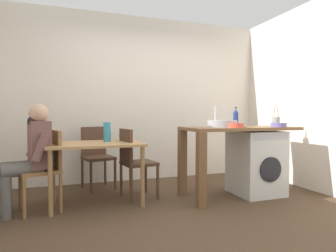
% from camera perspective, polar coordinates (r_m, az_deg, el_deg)
% --- Properties ---
extents(ground_plane, '(5.46, 5.46, 0.00)m').
position_cam_1_polar(ground_plane, '(3.37, 2.43, -16.42)').
color(ground_plane, '#4C3826').
extents(wall_back, '(4.60, 0.10, 2.70)m').
position_cam_1_polar(wall_back, '(4.87, -5.25, 5.38)').
color(wall_back, silver).
rests_on(wall_back, ground_plane).
extents(wall_counter_side, '(0.10, 3.80, 2.70)m').
position_cam_1_polar(wall_counter_side, '(4.48, 29.06, 5.41)').
color(wall_counter_side, silver).
rests_on(wall_counter_side, ground_plane).
extents(dining_table, '(1.10, 0.76, 0.74)m').
position_cam_1_polar(dining_table, '(3.62, -14.09, -4.75)').
color(dining_table, tan).
rests_on(dining_table, ground_plane).
extents(chair_person_seat, '(0.48, 0.48, 0.90)m').
position_cam_1_polar(chair_person_seat, '(3.55, -22.85, -7.20)').
color(chair_person_seat, olive).
rests_on(chair_person_seat, ground_plane).
extents(chair_opposite, '(0.46, 0.46, 0.90)m').
position_cam_1_polar(chair_opposite, '(3.75, -6.81, -6.55)').
color(chair_opposite, '#4C3323').
rests_on(chair_opposite, ground_plane).
extents(chair_spare_by_wall, '(0.49, 0.49, 0.90)m').
position_cam_1_polar(chair_spare_by_wall, '(4.41, -13.97, -5.30)').
color(chair_spare_by_wall, '#4C3323').
rests_on(chair_spare_by_wall, ground_plane).
extents(seated_person, '(0.54, 0.54, 1.20)m').
position_cam_1_polar(seated_person, '(3.51, -25.48, -4.66)').
color(seated_person, '#595651').
rests_on(seated_person, ground_plane).
extents(kitchen_counter, '(1.50, 0.68, 0.92)m').
position_cam_1_polar(kitchen_counter, '(3.83, 11.30, -2.58)').
color(kitchen_counter, brown).
rests_on(kitchen_counter, ground_plane).
extents(washing_machine, '(0.60, 0.61, 0.86)m').
position_cam_1_polar(washing_machine, '(4.13, 16.98, -6.92)').
color(washing_machine, silver).
rests_on(washing_machine, ground_plane).
extents(sink_basin, '(0.38, 0.38, 0.09)m').
position_cam_1_polar(sink_basin, '(3.80, 10.65, 0.46)').
color(sink_basin, '#9EA0A5').
rests_on(sink_basin, kitchen_counter).
extents(tap, '(0.02, 0.02, 0.28)m').
position_cam_1_polar(tap, '(3.95, 9.35, 1.91)').
color(tap, '#B2B2B7').
rests_on(tap, kitchen_counter).
extents(bottle_tall_green, '(0.07, 0.07, 0.27)m').
position_cam_1_polar(bottle_tall_green, '(4.10, 13.24, 1.63)').
color(bottle_tall_green, navy).
rests_on(bottle_tall_green, kitchen_counter).
extents(mixing_bowl, '(0.21, 0.21, 0.06)m').
position_cam_1_polar(mixing_bowl, '(3.66, 13.22, 0.18)').
color(mixing_bowl, '#D84C38').
rests_on(mixing_bowl, kitchen_counter).
extents(utensil_crock, '(0.11, 0.11, 0.30)m').
position_cam_1_polar(utensil_crock, '(4.35, 20.55, 0.89)').
color(utensil_crock, gray).
rests_on(utensil_crock, kitchen_counter).
extents(colander, '(0.20, 0.20, 0.06)m').
position_cam_1_polar(colander, '(4.03, 21.04, 0.25)').
color(colander, slate).
rests_on(colander, kitchen_counter).
extents(vase, '(0.09, 0.09, 0.25)m').
position_cam_1_polar(vase, '(3.72, -11.96, -1.16)').
color(vase, teal).
rests_on(vase, dining_table).
extents(scissors, '(0.15, 0.06, 0.01)m').
position_cam_1_polar(scissors, '(3.82, 14.15, -0.17)').
color(scissors, '#B2B2B7').
rests_on(scissors, kitchen_counter).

